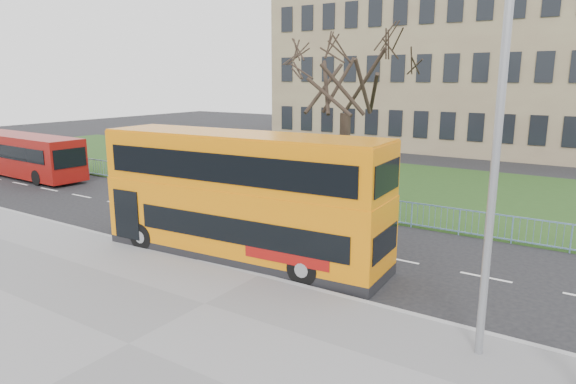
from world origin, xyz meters
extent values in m
plane|color=black|center=(0.00, 0.00, 0.00)|extent=(120.00, 120.00, 0.00)
cube|color=slate|center=(0.00, -6.75, 0.06)|extent=(80.00, 10.50, 0.12)
cube|color=gray|center=(0.00, -1.55, 0.07)|extent=(80.00, 0.20, 0.14)
cube|color=#203D16|center=(0.00, 14.30, 0.04)|extent=(80.00, 15.40, 0.08)
cube|color=#7C674F|center=(-5.00, 35.00, 7.00)|extent=(30.00, 15.00, 14.00)
cube|color=orange|center=(-1.65, -0.34, 1.33)|extent=(10.55, 3.16, 1.93)
cube|color=orange|center=(-1.65, -0.34, 2.46)|extent=(10.55, 3.16, 0.33)
cube|color=orange|center=(-1.65, -0.34, 3.49)|extent=(10.50, 3.11, 1.73)
cube|color=black|center=(-0.98, -1.55, 1.40)|extent=(8.01, 0.57, 0.84)
cube|color=black|center=(-1.57, -1.57, 3.41)|extent=(9.56, 0.67, 0.94)
cylinder|color=black|center=(-5.29, -1.70, 0.52)|extent=(1.05, 0.35, 1.03)
cylinder|color=black|center=(1.44, -1.26, 0.52)|extent=(1.05, 0.35, 1.03)
cube|color=maroon|center=(-22.82, 4.00, 1.44)|extent=(10.31, 2.73, 2.51)
cube|color=black|center=(-22.86, 2.82, 1.77)|extent=(8.82, 0.39, 0.84)
cylinder|color=black|center=(-19.61, 2.80, 0.46)|extent=(0.94, 0.28, 0.93)
cylinder|color=gray|center=(6.99, -2.61, 4.62)|extent=(0.18, 0.18, 9.01)
camera|label=1|loc=(9.21, -13.87, 6.24)|focal=32.00mm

